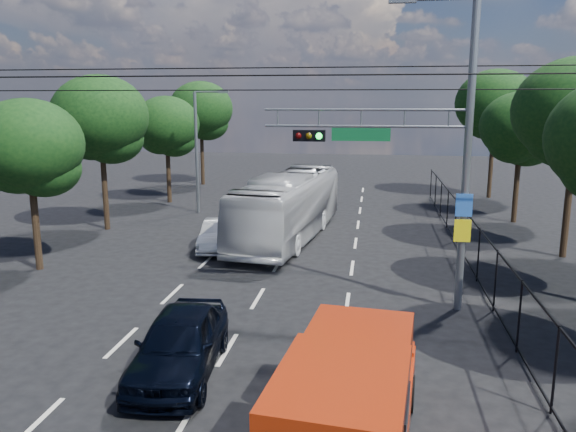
% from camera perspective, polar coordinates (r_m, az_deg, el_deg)
% --- Properties ---
extents(lane_markings, '(6.12, 38.00, 0.01)m').
position_cam_1_polar(lane_markings, '(24.71, -0.26, -3.64)').
color(lane_markings, beige).
rests_on(lane_markings, ground).
extents(signal_mast, '(6.43, 0.39, 9.50)m').
position_cam_1_polar(signal_mast, '(17.66, 13.89, 7.15)').
color(signal_mast, slate).
rests_on(signal_mast, ground).
extents(streetlight_left, '(2.09, 0.22, 7.08)m').
position_cam_1_polar(streetlight_left, '(33.20, -9.02, 7.06)').
color(streetlight_left, slate).
rests_on(streetlight_left, ground).
extents(utility_wires, '(22.00, 5.04, 0.74)m').
position_cam_1_polar(utility_wires, '(18.76, -2.80, 13.80)').
color(utility_wires, black).
rests_on(utility_wires, ground).
extents(fence_right, '(0.06, 34.03, 2.00)m').
position_cam_1_polar(fence_right, '(22.74, 18.28, -2.92)').
color(fence_right, black).
rests_on(fence_right, ground).
extents(tree_right_d, '(4.32, 4.32, 7.02)m').
position_cam_1_polar(tree_right_d, '(32.54, 22.59, 7.84)').
color(tree_right_d, black).
rests_on(tree_right_d, ground).
extents(tree_right_e, '(5.28, 5.28, 8.58)m').
position_cam_1_polar(tree_right_e, '(40.36, 20.31, 10.12)').
color(tree_right_e, black).
rests_on(tree_right_e, ground).
extents(tree_left_b, '(4.08, 4.08, 6.63)m').
position_cam_1_polar(tree_left_b, '(23.51, -24.74, 5.86)').
color(tree_left_b, black).
rests_on(tree_left_b, ground).
extents(tree_left_c, '(4.80, 4.80, 7.80)m').
position_cam_1_polar(tree_left_c, '(29.82, -18.46, 8.90)').
color(tree_left_c, black).
rests_on(tree_left_c, ground).
extents(tree_left_d, '(4.20, 4.20, 6.83)m').
position_cam_1_polar(tree_left_d, '(37.01, -12.19, 8.61)').
color(tree_left_d, black).
rests_on(tree_left_d, ground).
extents(tree_left_e, '(4.92, 4.92, 7.99)m').
position_cam_1_polar(tree_left_e, '(44.61, -8.80, 10.25)').
color(tree_left_e, black).
rests_on(tree_left_e, ground).
extents(red_pickup, '(2.75, 6.11, 2.21)m').
position_cam_1_polar(red_pickup, '(10.89, 6.30, -17.87)').
color(red_pickup, black).
rests_on(red_pickup, ground).
extents(navy_hatchback, '(2.22, 4.72, 1.56)m').
position_cam_1_polar(navy_hatchback, '(14.14, -10.94, -12.55)').
color(navy_hatchback, black).
rests_on(navy_hatchback, ground).
extents(white_bus, '(4.02, 11.50, 3.14)m').
position_cam_1_polar(white_bus, '(26.77, 0.03, 0.99)').
color(white_bus, silver).
rests_on(white_bus, ground).
extents(white_van, '(1.82, 4.09, 1.30)m').
position_cam_1_polar(white_van, '(25.23, -6.99, -1.89)').
color(white_van, silver).
rests_on(white_van, ground).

